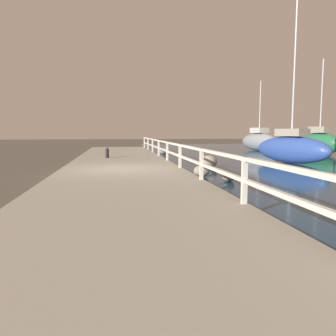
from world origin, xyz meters
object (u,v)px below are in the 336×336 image
Objects in this scene: sailboat_blue at (291,148)px; sailboat_green at (319,142)px; sailboat_gray at (259,141)px; mooring_bollard at (107,153)px.

sailboat_blue reaches higher than sailboat_green.
sailboat_blue is at bearing -116.94° from sailboat_gray.
sailboat_green is (5.36, 5.63, 0.08)m from sailboat_blue.
sailboat_green is at bearing -77.98° from sailboat_gray.
sailboat_blue is 7.77m from sailboat_green.
mooring_bollard is at bearing -155.78° from sailboat_gray.
sailboat_blue reaches higher than sailboat_gray.
mooring_bollard is 15.44m from sailboat_gray.
mooring_bollard is 0.08× the size of sailboat_green.
sailboat_gray is (12.66, 8.83, 0.32)m from mooring_bollard.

